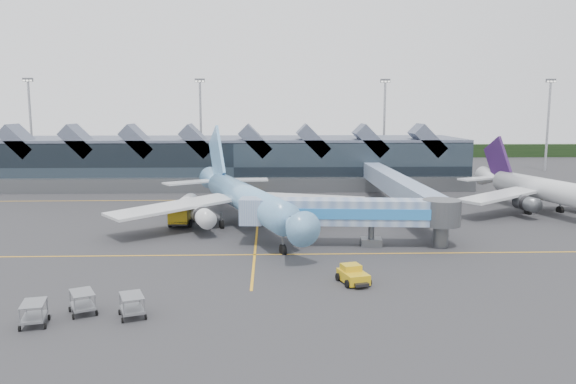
{
  "coord_description": "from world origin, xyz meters",
  "views": [
    {
      "loc": [
        1.57,
        -66.09,
        15.47
      ],
      "look_at": [
        3.94,
        3.53,
        5.0
      ],
      "focal_mm": 35.0,
      "sensor_mm": 36.0,
      "label": 1
    }
  ],
  "objects_px": {
    "main_airliner": "(244,197)",
    "fuel_truck": "(185,208)",
    "regional_jet": "(545,190)",
    "pushback_tug": "(353,275)",
    "jet_bridge": "(362,213)"
  },
  "relations": [
    {
      "from": "main_airliner",
      "to": "fuel_truck",
      "type": "distance_m",
      "value": 8.89
    },
    {
      "from": "regional_jet",
      "to": "fuel_truck",
      "type": "height_order",
      "value": "regional_jet"
    },
    {
      "from": "main_airliner",
      "to": "fuel_truck",
      "type": "xyz_separation_m",
      "value": [
        -8.13,
        3.01,
        -1.95
      ]
    },
    {
      "from": "main_airliner",
      "to": "pushback_tug",
      "type": "distance_m",
      "value": 27.06
    },
    {
      "from": "regional_jet",
      "to": "jet_bridge",
      "type": "bearing_deg",
      "value": -160.93
    },
    {
      "from": "regional_jet",
      "to": "jet_bridge",
      "type": "height_order",
      "value": "regional_jet"
    },
    {
      "from": "main_airliner",
      "to": "pushback_tug",
      "type": "xyz_separation_m",
      "value": [
        10.76,
        -24.63,
        -3.15
      ]
    },
    {
      "from": "main_airliner",
      "to": "regional_jet",
      "type": "xyz_separation_m",
      "value": [
        44.0,
        7.81,
        -0.34
      ]
    },
    {
      "from": "main_airliner",
      "to": "pushback_tug",
      "type": "height_order",
      "value": "main_airliner"
    },
    {
      "from": "main_airliner",
      "to": "regional_jet",
      "type": "distance_m",
      "value": 44.69
    },
    {
      "from": "regional_jet",
      "to": "main_airliner",
      "type": "bearing_deg",
      "value": 177.23
    },
    {
      "from": "main_airliner",
      "to": "jet_bridge",
      "type": "relative_size",
      "value": 1.61
    },
    {
      "from": "regional_jet",
      "to": "fuel_truck",
      "type": "distance_m",
      "value": 52.38
    },
    {
      "from": "main_airliner",
      "to": "regional_jet",
      "type": "relative_size",
      "value": 1.24
    },
    {
      "from": "main_airliner",
      "to": "jet_bridge",
      "type": "height_order",
      "value": "main_airliner"
    }
  ]
}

